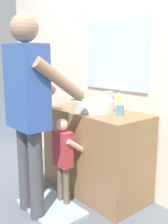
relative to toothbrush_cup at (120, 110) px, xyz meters
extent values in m
plane|color=slate|center=(-0.30, -0.33, -0.92)|extent=(14.00, 14.00, 0.00)
cube|color=beige|center=(-0.30, 0.29, 0.43)|extent=(4.40, 0.08, 2.70)
cube|color=silver|center=(-0.30, 0.24, 0.50)|extent=(0.86, 0.02, 0.71)
cube|color=olive|center=(-0.30, -0.03, -0.48)|extent=(1.13, 0.54, 0.87)
cylinder|color=silver|center=(-0.30, -0.05, 0.00)|extent=(0.40, 0.40, 0.11)
cylinder|color=beige|center=(-0.30, -0.05, 0.01)|extent=(0.33, 0.33, 0.09)
cylinder|color=#B7BABF|center=(-0.30, 0.20, 0.04)|extent=(0.03, 0.03, 0.18)
cylinder|color=#B7BABF|center=(-0.30, 0.14, 0.12)|extent=(0.02, 0.12, 0.02)
cylinder|color=#B7BABF|center=(-0.37, 0.20, -0.03)|extent=(0.04, 0.04, 0.05)
cylinder|color=#B7BABF|center=(-0.23, 0.20, -0.03)|extent=(0.04, 0.04, 0.05)
cylinder|color=#4C8EB2|center=(0.00, 0.00, 0.00)|extent=(0.07, 0.07, 0.09)
cylinder|color=yellow|center=(-0.01, -0.01, 0.05)|extent=(0.03, 0.02, 0.17)
cube|color=white|center=(-0.01, -0.01, 0.14)|extent=(0.01, 0.02, 0.02)
cube|color=#99B7CC|center=(-0.30, -0.58, -0.91)|extent=(0.64, 0.40, 0.02)
cylinder|color=#6B5B4C|center=(-0.35, -0.44, -0.72)|extent=(0.06, 0.06, 0.39)
cylinder|color=#6B5B4C|center=(-0.26, -0.44, -0.72)|extent=(0.06, 0.06, 0.39)
cube|color=#B7383D|center=(-0.30, -0.44, -0.36)|extent=(0.19, 0.11, 0.34)
sphere|color=beige|center=(-0.30, -0.44, -0.13)|extent=(0.11, 0.11, 0.11)
cylinder|color=beige|center=(-0.41, -0.35, -0.33)|extent=(0.05, 0.23, 0.18)
cylinder|color=beige|center=(-0.20, -0.35, -0.33)|extent=(0.05, 0.23, 0.18)
cylinder|color=#47474C|center=(-0.46, -0.75, -0.52)|extent=(0.12, 0.12, 0.80)
cylinder|color=#47474C|center=(-0.26, -0.75, -0.52)|extent=(0.12, 0.12, 0.80)
cube|color=#33569E|center=(-0.36, -0.75, 0.23)|extent=(0.40, 0.23, 0.70)
sphere|color=#A87A5B|center=(-0.36, -0.75, 0.70)|extent=(0.23, 0.23, 0.23)
cylinder|color=#A87A5B|center=(-0.58, -0.57, 0.29)|extent=(0.10, 0.48, 0.38)
cylinder|color=#A87A5B|center=(-0.14, -0.57, 0.29)|extent=(0.10, 0.48, 0.38)
cylinder|color=green|center=(-0.14, -0.39, 0.11)|extent=(0.01, 0.14, 0.03)
cube|color=white|center=(-0.14, -0.31, 0.12)|extent=(0.01, 0.02, 0.02)
camera|label=1|loc=(1.64, -1.81, 0.47)|focal=42.84mm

